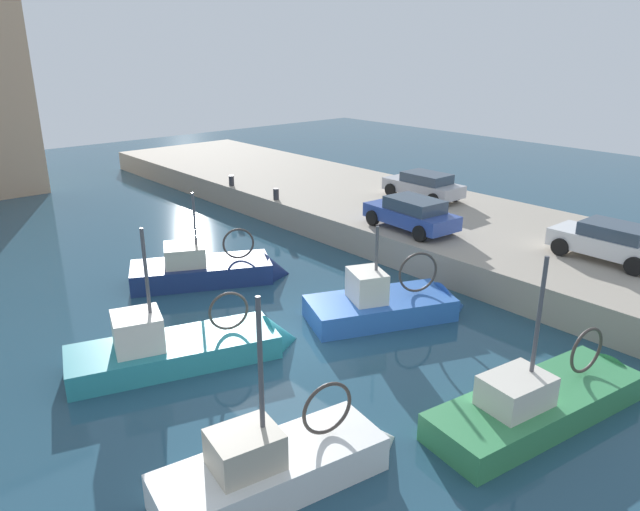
{
  "coord_description": "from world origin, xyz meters",
  "views": [
    {
      "loc": [
        -9.65,
        -12.99,
        8.49
      ],
      "look_at": [
        3.64,
        2.4,
        1.2
      ],
      "focal_mm": 33.46,
      "sensor_mm": 36.0,
      "label": 1
    }
  ],
  "objects": [
    {
      "name": "water_surface",
      "position": [
        0.0,
        0.0,
        0.0
      ],
      "size": [
        80.0,
        80.0,
        0.0
      ],
      "primitive_type": "plane",
      "color": "navy",
      "rests_on": "ground"
    },
    {
      "name": "quay_wall",
      "position": [
        11.5,
        0.0,
        0.6
      ],
      "size": [
        9.0,
        56.0,
        1.2
      ],
      "primitive_type": "cube",
      "color": "#9E9384",
      "rests_on": "ground"
    },
    {
      "name": "fishing_boat_teal",
      "position": [
        -2.74,
        0.73,
        0.13
      ],
      "size": [
        6.75,
        3.69,
        4.88
      ],
      "color": "teal",
      "rests_on": "ground"
    },
    {
      "name": "fishing_boat_blue",
      "position": [
        3.71,
        -1.08,
        0.12
      ],
      "size": [
        5.79,
        3.89,
        4.07
      ],
      "color": "#2D60B7",
      "rests_on": "ground"
    },
    {
      "name": "fishing_boat_green",
      "position": [
        2.53,
        -7.25,
        0.11
      ],
      "size": [
        6.87,
        2.76,
        5.03
      ],
      "color": "#388951",
      "rests_on": "ground"
    },
    {
      "name": "fishing_boat_navy",
      "position": [
        0.88,
        5.48,
        0.12
      ],
      "size": [
        6.09,
        4.27,
        4.31
      ],
      "color": "navy",
      "rests_on": "ground"
    },
    {
      "name": "fishing_boat_white",
      "position": [
        -3.72,
        -5.02,
        0.12
      ],
      "size": [
        5.66,
        2.45,
        5.05
      ],
      "color": "white",
      "rests_on": "ground"
    },
    {
      "name": "parked_car_silver",
      "position": [
        12.95,
        5.38,
        1.88
      ],
      "size": [
        1.88,
        3.98,
        1.3
      ],
      "color": "#B7B7BC",
      "rests_on": "quay_wall"
    },
    {
      "name": "parked_car_white",
      "position": [
        11.06,
        -4.6,
        1.9
      ],
      "size": [
        1.86,
        3.84,
        1.35
      ],
      "color": "silver",
      "rests_on": "quay_wall"
    },
    {
      "name": "parked_car_blue",
      "position": [
        8.56,
        2.36,
        1.89
      ],
      "size": [
        2.14,
        4.16,
        1.34
      ],
      "color": "#334C9E",
      "rests_on": "quay_wall"
    },
    {
      "name": "mooring_bollard_south",
      "position": [
        7.35,
        10.0,
        1.48
      ],
      "size": [
        0.28,
        0.28,
        0.55
      ],
      "primitive_type": "cylinder",
      "color": "#2D2D33",
      "rests_on": "quay_wall"
    },
    {
      "name": "mooring_bollard_mid",
      "position": [
        7.35,
        14.0,
        1.48
      ],
      "size": [
        0.28,
        0.28,
        0.55
      ],
      "primitive_type": "cylinder",
      "color": "#2D2D33",
      "rests_on": "quay_wall"
    }
  ]
}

